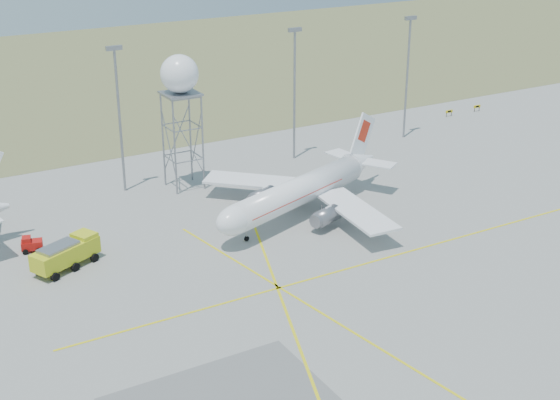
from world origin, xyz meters
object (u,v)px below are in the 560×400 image
radar_tower (181,115)px  baggage_tug (32,246)px  airliner_main (301,191)px  fire_truck (67,255)px

radar_tower → baggage_tug: bearing=-156.7°
radar_tower → airliner_main: bearing=-62.5°
airliner_main → fire_truck: 30.65m
airliner_main → baggage_tug: airliner_main is taller
airliner_main → radar_tower: size_ratio=1.64×
fire_truck → baggage_tug: (-2.55, 6.29, -0.84)m
fire_truck → baggage_tug: 6.84m
airliner_main → fire_truck: airliner_main is taller
airliner_main → radar_tower: radar_tower is taller
fire_truck → baggage_tug: size_ratio=3.09×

